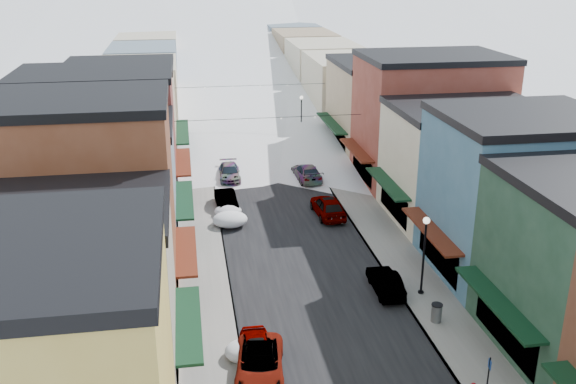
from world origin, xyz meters
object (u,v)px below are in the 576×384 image
object	(u,v)px
car_silver_sedan	(257,352)
car_green_sedan	(385,282)
car_dark_hatch	(226,200)
trash_can	(437,313)
car_white_suv	(260,364)
streetlamp_near	(424,246)

from	to	relation	value
car_silver_sedan	car_green_sedan	xyz separation A→B (m)	(8.60, 6.11, -0.01)
car_dark_hatch	trash_can	distance (m)	22.01
car_silver_sedan	car_white_suv	bearing A→B (deg)	-89.71
car_silver_sedan	car_green_sedan	bearing A→B (deg)	35.68
car_silver_sedan	trash_can	distance (m)	10.53
car_dark_hatch	car_green_sedan	bearing A→B (deg)	-65.73
car_silver_sedan	car_dark_hatch	distance (m)	21.59
car_white_suv	car_silver_sedan	xyz separation A→B (m)	(0.00, 1.06, -0.01)
car_white_suv	car_green_sedan	world-z (taller)	car_white_suv
car_green_sedan	streetlamp_near	bearing A→B (deg)	160.62
trash_can	car_white_suv	bearing A→B (deg)	-162.70
car_silver_sedan	streetlamp_near	size ratio (longest dim) A/B	0.82
streetlamp_near	car_white_suv	bearing A→B (deg)	-148.82
car_green_sedan	car_silver_sedan	bearing A→B (deg)	36.42
car_white_suv	trash_can	xyz separation A→B (m)	(10.31, 3.21, -0.00)
car_white_suv	streetlamp_near	bearing A→B (deg)	38.83
car_green_sedan	streetlamp_near	world-z (taller)	streetlamp_near
trash_can	car_dark_hatch	bearing A→B (deg)	117.93
car_dark_hatch	streetlamp_near	xyz separation A→B (m)	(10.61, -16.23, 2.58)
car_white_suv	streetlamp_near	xyz separation A→B (m)	(10.61, 6.42, 2.58)
car_silver_sedan	trash_can	xyz separation A→B (m)	(10.31, 2.15, 0.01)
car_white_suv	car_silver_sedan	size ratio (longest dim) A/B	1.24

